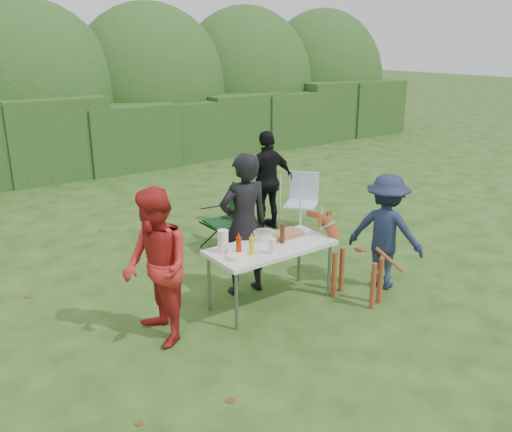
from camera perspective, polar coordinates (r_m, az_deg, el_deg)
ground at (r=6.37m, az=1.60°, el=-10.14°), size 80.00×80.00×0.00m
hedge_row at (r=13.07m, az=-20.52°, el=7.51°), size 22.00×1.40×1.70m
shrub_backdrop at (r=14.51m, az=-22.68°, el=11.22°), size 20.00×2.60×3.20m
folding_table at (r=6.30m, az=1.58°, el=-3.57°), size 1.50×0.70×0.74m
person_cook at (r=6.53m, az=-1.27°, el=-0.92°), size 0.69×0.49×1.77m
person_red_jacket at (r=5.57m, az=-10.46°, el=-5.39°), size 0.69×0.85×1.64m
person_black_puffy at (r=8.83m, az=1.23°, el=3.74°), size 0.98×0.46×1.63m
child at (r=6.93m, az=13.49°, el=-1.62°), size 0.90×1.09×1.46m
dog at (r=6.57m, az=10.68°, el=-4.75°), size 0.68×1.11×0.99m
camping_chair at (r=8.01m, az=-3.17°, el=-0.28°), size 0.66×0.66×0.97m
lawn_chair at (r=8.89m, az=4.76°, el=1.47°), size 0.78×0.78×0.94m
food_tray at (r=6.56m, az=3.02°, el=-2.08°), size 0.45×0.30×0.02m
focaccia_bread at (r=6.56m, az=3.03°, el=-1.85°), size 0.40×0.26×0.04m
mustard_bottle at (r=5.99m, az=-0.45°, el=-3.18°), size 0.06×0.06×0.20m
ketchup_bottle at (r=5.95m, az=-1.83°, el=-3.23°), size 0.06×0.06×0.22m
beer_bottle at (r=6.32m, az=2.79°, el=-1.83°), size 0.06×0.06×0.24m
paper_towel_roll at (r=6.05m, az=-3.50°, el=-2.67°), size 0.12×0.12×0.26m
cup_stack at (r=6.02m, az=1.76°, el=-3.17°), size 0.08×0.08×0.18m
pasta_bowl at (r=6.45m, az=0.87°, el=-2.06°), size 0.26×0.26×0.10m
plate_stack at (r=5.92m, az=-1.99°, el=-4.24°), size 0.24×0.24×0.05m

